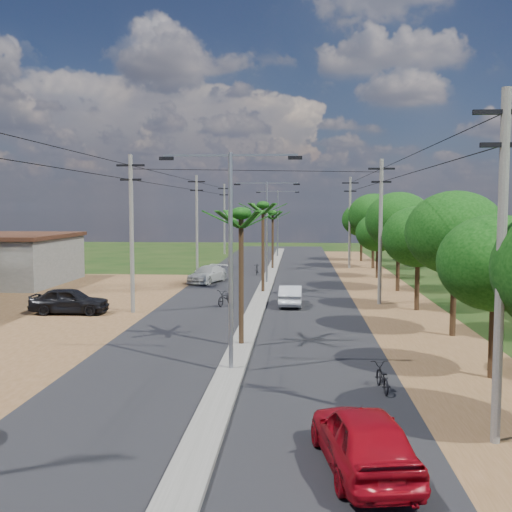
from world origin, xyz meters
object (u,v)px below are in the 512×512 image
Objects in this scene: moto_rider_east at (382,378)px; car_parked_dark at (70,301)px; car_white_far at (207,275)px; car_red_near at (363,440)px; car_silver_mid at (291,296)px.

car_parked_dark is at bearing -44.66° from moto_rider_east.
car_white_far is 2.70× the size of moto_rider_east.
car_silver_mid is (-1.94, 22.90, -0.12)m from car_red_near.
moto_rider_east is (9.99, -27.64, -0.22)m from car_white_far.
car_white_far reaches higher than moto_rider_east.
car_red_near is 0.99× the size of car_white_far.
moto_rider_east is at bearing -111.06° from car_red_near.
moto_rider_east is at bearing -131.21° from car_parked_dark.
car_parked_dark is 20.45m from moto_rider_east.
car_silver_mid is at bearing -94.40° from car_red_near.
car_white_far is 15.56m from car_parked_dark.
car_red_near is 1.15× the size of car_silver_mid.
car_white_far is at bearing -57.21° from car_silver_mid.
car_red_near is 2.66× the size of moto_rider_east.
car_white_far is (-6.78, 10.83, 0.02)m from car_silver_mid.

